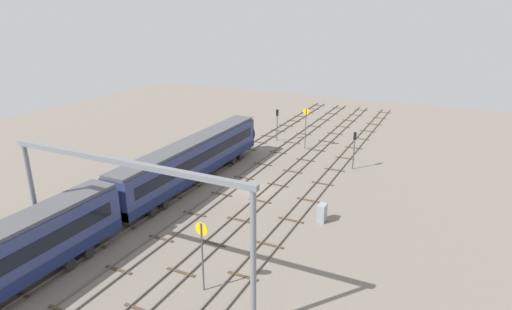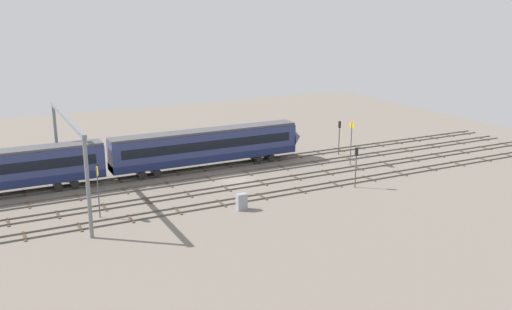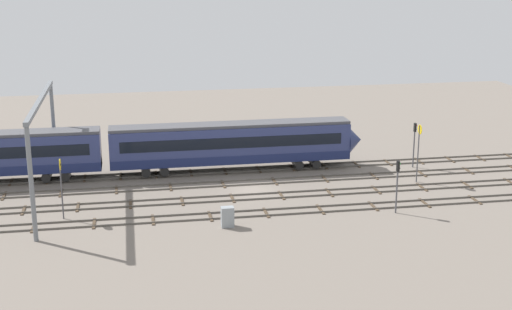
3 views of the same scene
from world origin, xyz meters
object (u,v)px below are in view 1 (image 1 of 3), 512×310
at_px(signal_light_trackside_approach, 354,145).
at_px(speed_sign_mid_trackside, 306,123).
at_px(train, 115,202).
at_px(overhead_gantry, 125,194).
at_px(relay_cabinet, 322,213).
at_px(signal_light_trackside_departure, 277,121).
at_px(speed_sign_near_foreground, 202,247).

bearing_deg(signal_light_trackside_approach, speed_sign_mid_trackside, 57.04).
distance_m(train, signal_light_trackside_approach, 27.90).
distance_m(overhead_gantry, relay_cabinet, 18.24).
relative_size(overhead_gantry, relay_cabinet, 11.32).
height_order(train, signal_light_trackside_departure, train).
relative_size(train, signal_light_trackside_departure, 10.81).
height_order(speed_sign_mid_trackside, relay_cabinet, speed_sign_mid_trackside).
bearing_deg(speed_sign_mid_trackside, speed_sign_near_foreground, -172.43).
distance_m(overhead_gantry, signal_light_trackside_departure, 36.49).
distance_m(speed_sign_mid_trackside, relay_cabinet, 21.54).
xyz_separation_m(signal_light_trackside_approach, relay_cabinet, (-14.46, -0.68, -2.17)).
bearing_deg(speed_sign_near_foreground, signal_light_trackside_approach, -7.33).
relative_size(overhead_gantry, signal_light_trackside_approach, 4.12).
xyz_separation_m(train, relay_cabinet, (9.24, -15.41, -1.82)).
bearing_deg(relay_cabinet, overhead_gantry, 149.31).
xyz_separation_m(overhead_gantry, signal_light_trackside_approach, (29.24, -8.09, -3.96)).
bearing_deg(signal_light_trackside_approach, signal_light_trackside_departure, 62.19).
xyz_separation_m(signal_light_trackside_approach, signal_light_trackside_departure, (6.74, 12.77, 0.04)).
bearing_deg(signal_light_trackside_approach, overhead_gantry, 164.53).
height_order(train, overhead_gantry, overhead_gantry).
relative_size(signal_light_trackside_approach, signal_light_trackside_departure, 0.98).
bearing_deg(relay_cabinet, signal_light_trackside_departure, 32.40).
distance_m(overhead_gantry, speed_sign_mid_trackside, 34.50).
relative_size(speed_sign_near_foreground, signal_light_trackside_departure, 1.10).
bearing_deg(speed_sign_mid_trackside, signal_light_trackside_approach, -122.96).
height_order(train, speed_sign_near_foreground, speed_sign_near_foreground).
bearing_deg(signal_light_trackside_approach, train, 148.14).
relative_size(overhead_gantry, speed_sign_mid_trackside, 3.34).
bearing_deg(overhead_gantry, relay_cabinet, -30.69).
bearing_deg(overhead_gantry, signal_light_trackside_approach, -15.47).
xyz_separation_m(speed_sign_near_foreground, relay_cabinet, (13.08, -4.22, -2.52)).
height_order(speed_sign_mid_trackside, signal_light_trackside_approach, speed_sign_mid_trackside).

